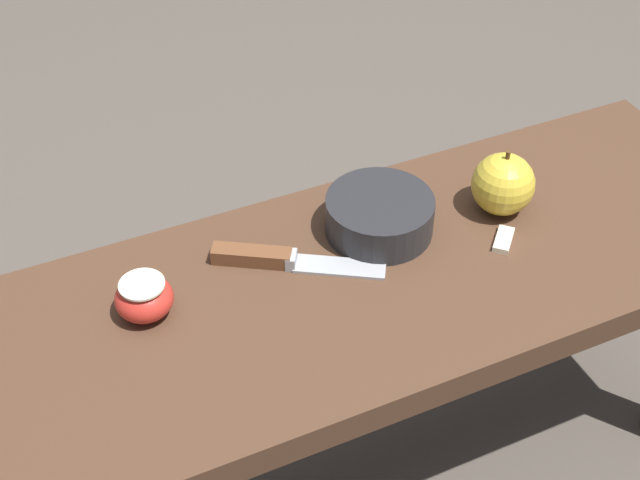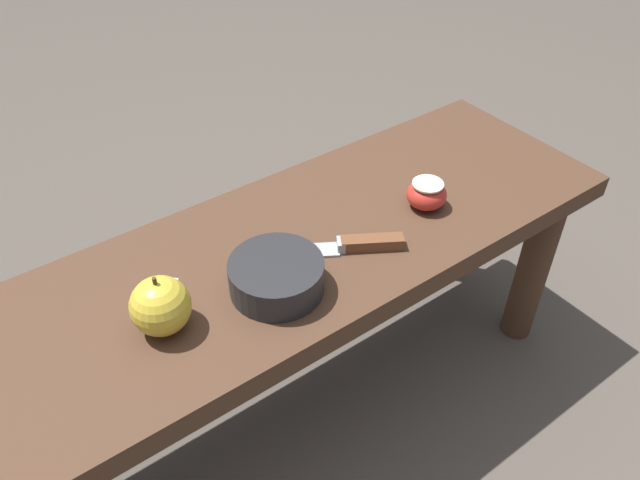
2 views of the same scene
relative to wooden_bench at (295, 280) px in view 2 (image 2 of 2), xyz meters
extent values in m
plane|color=#4C443D|center=(0.00, 0.00, -0.35)|extent=(8.00, 8.00, 0.00)
cube|color=#472D1E|center=(0.00, 0.00, 0.06)|extent=(1.14, 0.37, 0.04)
cylinder|color=#472D1E|center=(-0.51, -0.12, -0.15)|extent=(0.06, 0.06, 0.39)
cylinder|color=#472D1E|center=(-0.51, 0.12, -0.15)|extent=(0.06, 0.06, 0.39)
cube|color=#9EA0A5|center=(0.00, 0.02, 0.08)|extent=(0.11, 0.09, 0.00)
cube|color=#9EA0A5|center=(-0.05, 0.05, 0.09)|extent=(0.02, 0.03, 0.02)
cube|color=brown|center=(-0.09, 0.08, 0.09)|extent=(0.10, 0.07, 0.02)
sphere|color=gold|center=(0.24, 0.04, 0.12)|extent=(0.08, 0.08, 0.08)
cylinder|color=#4C3319|center=(0.24, 0.04, 0.17)|extent=(0.01, 0.01, 0.01)
ellipsoid|color=red|center=(-0.24, 0.05, 0.10)|extent=(0.07, 0.07, 0.05)
cylinder|color=beige|center=(-0.24, 0.05, 0.13)|extent=(0.05, 0.05, 0.00)
cube|color=beige|center=(0.21, -0.02, 0.08)|extent=(0.05, 0.05, 0.01)
cylinder|color=#232326|center=(0.08, 0.07, 0.10)|extent=(0.14, 0.14, 0.05)
camera|label=1|loc=(-0.35, -0.69, 0.83)|focal=50.00mm
camera|label=2|loc=(0.41, 0.63, 0.73)|focal=35.00mm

